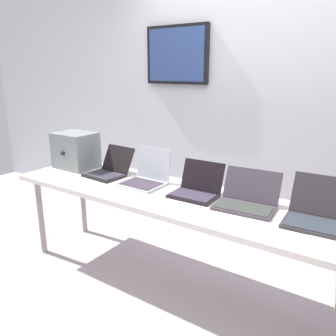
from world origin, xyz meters
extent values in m
cube|color=#A2979D|center=(0.00, 0.00, -0.02)|extent=(8.00, 8.00, 0.04)
cube|color=silver|center=(0.00, 1.13, 1.36)|extent=(8.00, 0.06, 2.71)
cube|color=black|center=(-0.81, 1.08, 1.76)|extent=(0.70, 0.05, 0.57)
cube|color=navy|center=(-0.81, 1.06, 1.76)|extent=(0.64, 0.02, 0.51)
cube|color=white|center=(0.00, 0.00, 0.73)|extent=(3.00, 0.70, 0.04)
cylinder|color=gray|center=(-1.40, -0.25, 0.36)|extent=(0.05, 0.05, 0.71)
cylinder|color=gray|center=(-1.40, 0.25, 0.36)|extent=(0.05, 0.05, 0.71)
cube|color=slate|center=(-1.27, 0.10, 0.91)|extent=(0.36, 0.28, 0.33)
cube|color=black|center=(-1.27, -0.05, 0.91)|extent=(0.04, 0.01, 0.03)
cube|color=black|center=(-0.86, 0.03, 0.76)|extent=(0.33, 0.26, 0.02)
cube|color=#2B2A34|center=(-0.86, 0.01, 0.77)|extent=(0.30, 0.20, 0.00)
cube|color=black|center=(-0.85, 0.20, 0.87)|extent=(0.32, 0.14, 0.21)
cube|color=silver|center=(-0.85, 0.20, 0.87)|extent=(0.29, 0.12, 0.18)
cube|color=#ABAEBB|center=(-0.45, 0.03, 0.76)|extent=(0.32, 0.27, 0.02)
cube|color=#332B38|center=(-0.45, 0.01, 0.77)|extent=(0.29, 0.22, 0.00)
cube|color=#ABAEBB|center=(-0.45, 0.17, 0.90)|extent=(0.32, 0.05, 0.26)
cube|color=#162230|center=(-0.45, 0.18, 0.90)|extent=(0.29, 0.04, 0.23)
cube|color=black|center=(0.01, 0.03, 0.76)|extent=(0.33, 0.23, 0.02)
cube|color=#302A3A|center=(0.01, 0.01, 0.77)|extent=(0.30, 0.18, 0.00)
cube|color=black|center=(0.00, 0.17, 0.87)|extent=(0.33, 0.09, 0.21)
cube|color=#255A34|center=(0.00, 0.18, 0.87)|extent=(0.30, 0.08, 0.18)
cube|color=#3B333D|center=(0.39, 0.02, 0.76)|extent=(0.39, 0.25, 0.02)
cube|color=#313331|center=(0.39, 0.01, 0.77)|extent=(0.36, 0.20, 0.00)
cube|color=#3B333D|center=(0.38, 0.17, 0.87)|extent=(0.38, 0.13, 0.21)
cube|color=silver|center=(0.38, 0.18, 0.87)|extent=(0.35, 0.11, 0.18)
cube|color=#282427|center=(0.82, 0.01, 0.76)|extent=(0.35, 0.27, 0.02)
cube|color=#282E36|center=(0.82, 0.00, 0.77)|extent=(0.32, 0.22, 0.00)
cube|color=#282427|center=(0.81, 0.19, 0.88)|extent=(0.34, 0.14, 0.23)
cube|color=white|center=(0.81, 0.20, 0.88)|extent=(0.31, 0.12, 0.20)
cube|color=white|center=(0.91, -0.17, 0.75)|extent=(0.28, 0.34, 0.00)
camera|label=1|loc=(1.12, -1.94, 1.62)|focal=36.35mm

